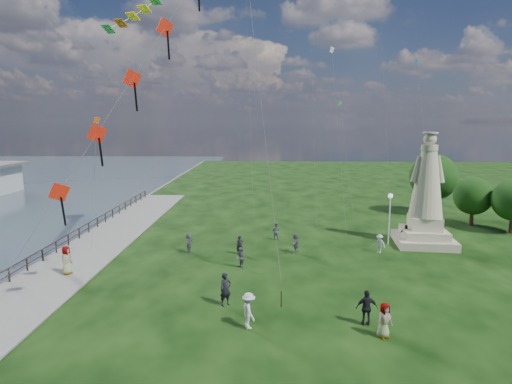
{
  "coord_description": "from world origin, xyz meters",
  "views": [
    {
      "loc": [
        -0.31,
        -18.94,
        9.92
      ],
      "look_at": [
        -1.0,
        8.0,
        5.5
      ],
      "focal_mm": 30.0,
      "sensor_mm": 36.0,
      "label": 1
    }
  ],
  "objects_px": {
    "person_1": "(241,258)",
    "person_9": "(406,234)",
    "person_2": "(249,311)",
    "person_8": "(379,244)",
    "person_11": "(296,243)",
    "person_0": "(226,289)",
    "person_10": "(67,262)",
    "lamppost": "(390,208)",
    "person_7": "(276,231)",
    "person_6": "(240,245)",
    "person_5": "(189,243)",
    "statue": "(426,203)",
    "person_3": "(367,308)",
    "person_4": "(384,320)"
  },
  "relations": [
    {
      "from": "person_6",
      "to": "person_0",
      "type": "bearing_deg",
      "value": -96.73
    },
    {
      "from": "person_8",
      "to": "person_11",
      "type": "distance_m",
      "value": 6.43
    },
    {
      "from": "statue",
      "to": "person_11",
      "type": "bearing_deg",
      "value": -159.41
    },
    {
      "from": "person_2",
      "to": "person_11",
      "type": "distance_m",
      "value": 12.51
    },
    {
      "from": "person_9",
      "to": "person_8",
      "type": "bearing_deg",
      "value": -115.98
    },
    {
      "from": "person_1",
      "to": "person_2",
      "type": "bearing_deg",
      "value": -33.56
    },
    {
      "from": "person_7",
      "to": "person_11",
      "type": "distance_m",
      "value": 4.04
    },
    {
      "from": "person_5",
      "to": "person_6",
      "type": "xyz_separation_m",
      "value": [
        3.92,
        -0.37,
        -0.06
      ]
    },
    {
      "from": "person_8",
      "to": "person_10",
      "type": "xyz_separation_m",
      "value": [
        -21.69,
        -5.51,
        0.22
      ]
    },
    {
      "from": "lamppost",
      "to": "person_5",
      "type": "distance_m",
      "value": 16.31
    },
    {
      "from": "person_5",
      "to": "person_6",
      "type": "bearing_deg",
      "value": -91.29
    },
    {
      "from": "statue",
      "to": "person_10",
      "type": "height_order",
      "value": "statue"
    },
    {
      "from": "person_7",
      "to": "person_10",
      "type": "xyz_separation_m",
      "value": [
        -13.8,
        -9.0,
        0.19
      ]
    },
    {
      "from": "statue",
      "to": "lamppost",
      "type": "xyz_separation_m",
      "value": [
        -2.91,
        -0.1,
        -0.4
      ]
    },
    {
      "from": "person_8",
      "to": "person_6",
      "type": "bearing_deg",
      "value": -137.11
    },
    {
      "from": "person_5",
      "to": "person_8",
      "type": "bearing_deg",
      "value": -84.44
    },
    {
      "from": "person_0",
      "to": "person_8",
      "type": "relative_size",
      "value": 1.28
    },
    {
      "from": "person_0",
      "to": "person_10",
      "type": "height_order",
      "value": "person_10"
    },
    {
      "from": "lamppost",
      "to": "person_10",
      "type": "bearing_deg",
      "value": -161.2
    },
    {
      "from": "person_8",
      "to": "person_10",
      "type": "height_order",
      "value": "person_10"
    },
    {
      "from": "person_1",
      "to": "person_9",
      "type": "height_order",
      "value": "person_9"
    },
    {
      "from": "person_0",
      "to": "person_9",
      "type": "bearing_deg",
      "value": 8.25
    },
    {
      "from": "statue",
      "to": "person_7",
      "type": "distance_m",
      "value": 12.46
    },
    {
      "from": "person_3",
      "to": "person_9",
      "type": "height_order",
      "value": "person_3"
    },
    {
      "from": "person_0",
      "to": "person_10",
      "type": "xyz_separation_m",
      "value": [
        -10.81,
        4.34,
        0.02
      ]
    },
    {
      "from": "person_4",
      "to": "person_1",
      "type": "bearing_deg",
      "value": 102.7
    },
    {
      "from": "person_5",
      "to": "person_11",
      "type": "distance_m",
      "value": 8.18
    },
    {
      "from": "person_6",
      "to": "person_9",
      "type": "distance_m",
      "value": 13.82
    },
    {
      "from": "person_4",
      "to": "person_8",
      "type": "bearing_deg",
      "value": 51.5
    },
    {
      "from": "person_3",
      "to": "person_5",
      "type": "xyz_separation_m",
      "value": [
        -10.89,
        11.6,
        -0.12
      ]
    },
    {
      "from": "person_0",
      "to": "person_5",
      "type": "height_order",
      "value": "person_0"
    },
    {
      "from": "person_2",
      "to": "person_0",
      "type": "bearing_deg",
      "value": 5.26
    },
    {
      "from": "person_1",
      "to": "person_6",
      "type": "height_order",
      "value": "person_1"
    },
    {
      "from": "person_8",
      "to": "person_2",
      "type": "bearing_deg",
      "value": -88.51
    },
    {
      "from": "lamppost",
      "to": "person_7",
      "type": "height_order",
      "value": "lamppost"
    },
    {
      "from": "lamppost",
      "to": "person_8",
      "type": "height_order",
      "value": "lamppost"
    },
    {
      "from": "person_7",
      "to": "statue",
      "type": "bearing_deg",
      "value": -168.36
    },
    {
      "from": "person_2",
      "to": "person_3",
      "type": "relative_size",
      "value": 0.99
    },
    {
      "from": "person_1",
      "to": "person_2",
      "type": "xyz_separation_m",
      "value": [
        0.91,
        -8.62,
        0.16
      ]
    },
    {
      "from": "statue",
      "to": "person_6",
      "type": "relative_size",
      "value": 6.3
    },
    {
      "from": "person_8",
      "to": "person_11",
      "type": "relative_size",
      "value": 0.92
    },
    {
      "from": "person_3",
      "to": "person_5",
      "type": "height_order",
      "value": "person_3"
    },
    {
      "from": "person_3",
      "to": "person_0",
      "type": "bearing_deg",
      "value": -17.34
    },
    {
      "from": "person_6",
      "to": "person_7",
      "type": "height_order",
      "value": "person_7"
    },
    {
      "from": "person_1",
      "to": "person_2",
      "type": "distance_m",
      "value": 8.66
    },
    {
      "from": "person_1",
      "to": "person_7",
      "type": "xyz_separation_m",
      "value": [
        2.53,
        7.28,
        0.02
      ]
    },
    {
      "from": "person_6",
      "to": "person_8",
      "type": "height_order",
      "value": "person_6"
    },
    {
      "from": "lamppost",
      "to": "person_11",
      "type": "distance_m",
      "value": 8.49
    },
    {
      "from": "statue",
      "to": "person_4",
      "type": "bearing_deg",
      "value": -109.1
    },
    {
      "from": "person_4",
      "to": "person_11",
      "type": "height_order",
      "value": "person_4"
    }
  ]
}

